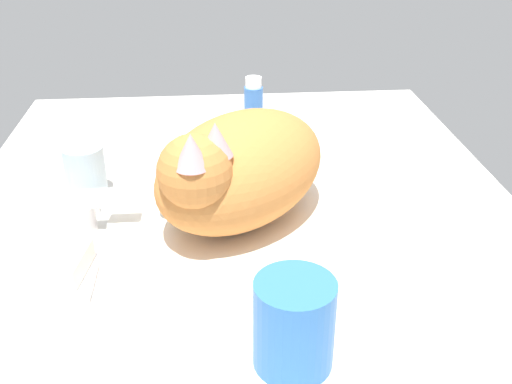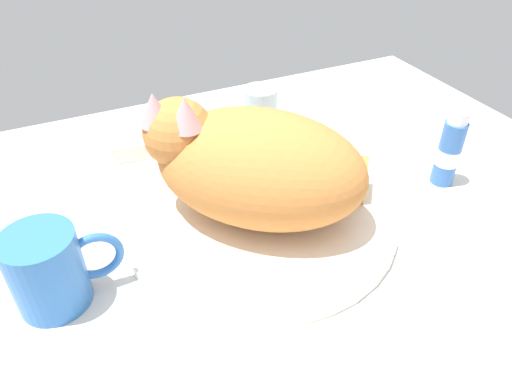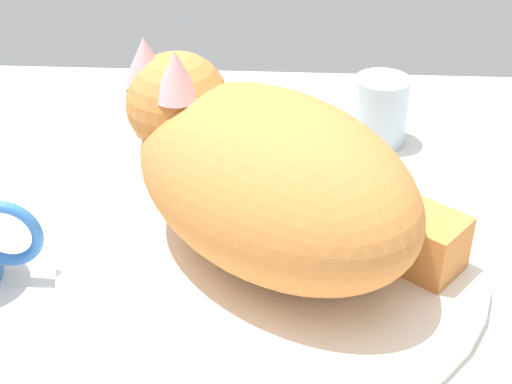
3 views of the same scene
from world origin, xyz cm
name	(u,v)px [view 3 (image 3 of 3)]	position (x,y,z in cm)	size (l,w,h in cm)	color
ground_plane	(272,277)	(0.00, 0.00, -1.50)	(110.00, 82.50, 3.00)	silver
sink_basin	(272,259)	(0.00, 0.00, 0.55)	(37.18, 37.18, 1.10)	white
faucet	(279,128)	(0.00, 20.74, 2.50)	(12.62, 9.23, 5.93)	silver
cat	(266,175)	(-0.63, 0.81, 8.76)	(32.91, 31.56, 17.30)	#D17F3D
rinse_cup	(380,111)	(11.00, 22.99, 3.82)	(6.04, 6.04, 7.63)	silver
soap_dish	(176,136)	(-11.68, 21.70, 0.60)	(9.00, 6.40, 1.20)	white
soap_bar	(175,121)	(-11.68, 21.70, 2.59)	(7.59, 4.61, 2.77)	white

